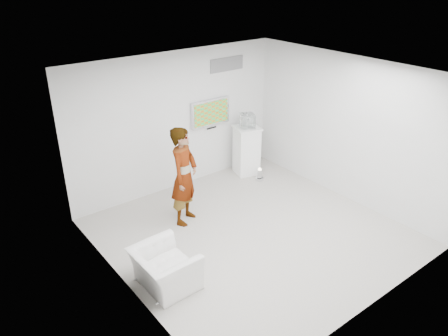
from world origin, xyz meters
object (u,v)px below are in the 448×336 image
at_px(person, 184,176).
at_px(pedestal, 247,150).
at_px(tv, 210,113).
at_px(armchair, 165,268).
at_px(floor_uplight, 259,174).

xyz_separation_m(person, pedestal, (2.32, 0.90, -0.39)).
distance_m(tv, person, 2.13).
height_order(tv, pedestal, tv).
relative_size(tv, pedestal, 0.86).
relative_size(person, armchair, 2.00).
xyz_separation_m(person, armchair, (-1.29, -1.39, -0.65)).
distance_m(pedestal, floor_uplight, 0.66).
bearing_deg(pedestal, tv, 150.98).
bearing_deg(person, armchair, -165.37).
height_order(pedestal, floor_uplight, pedestal).
distance_m(person, floor_uplight, 2.47).
relative_size(armchair, floor_uplight, 3.27).
bearing_deg(tv, armchair, -136.73).
distance_m(tv, floor_uplight, 1.82).
height_order(armchair, pedestal, pedestal).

